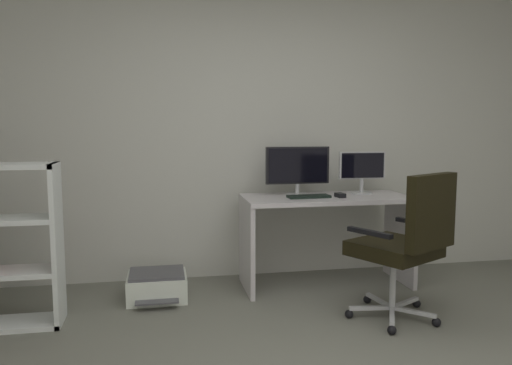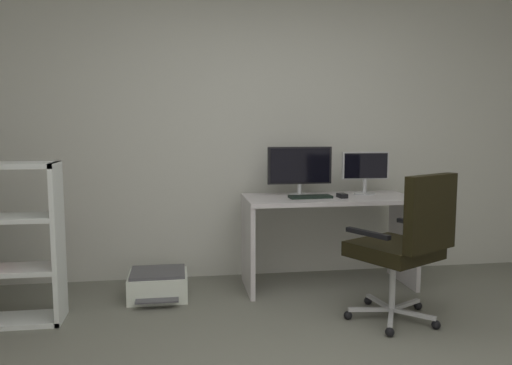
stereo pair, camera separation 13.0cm
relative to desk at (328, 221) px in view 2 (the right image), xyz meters
name	(u,v)px [view 2 (the right image)]	position (x,y,z in m)	size (l,w,h in m)	color
wall_back	(254,118)	(-0.54, 0.47, 0.85)	(5.52, 0.10, 2.78)	beige
desk	(328,221)	(0.00, 0.00, 0.00)	(1.37, 0.59, 0.75)	silver
monitor_main	(300,167)	(-0.22, 0.10, 0.44)	(0.53, 0.18, 0.40)	#B2B5B7
monitor_secondary	(365,169)	(0.34, 0.10, 0.42)	(0.40, 0.18, 0.36)	#B2B5B7
keyboard	(310,197)	(-0.17, -0.06, 0.22)	(0.34, 0.13, 0.02)	black
computer_mouse	(342,196)	(0.09, -0.08, 0.22)	(0.06, 0.10, 0.03)	black
office_chair	(406,241)	(0.27, -0.86, 0.02)	(0.68, 0.71, 1.02)	#B7BABC
printer	(158,285)	(-1.38, -0.09, -0.44)	(0.45, 0.46, 0.21)	silver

